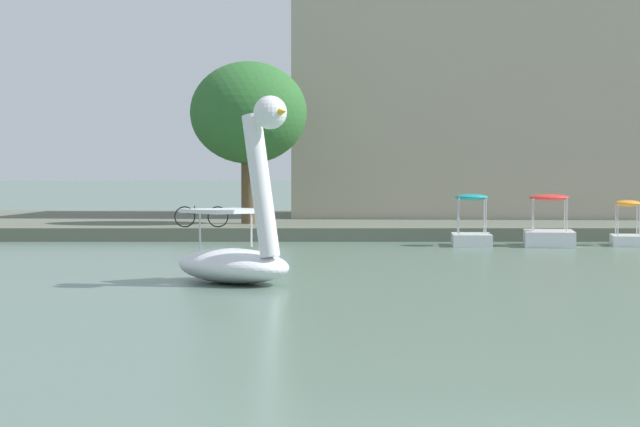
# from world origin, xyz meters

# --- Properties ---
(shore_bank_far) EXTENTS (145.85, 18.92, 0.44)m
(shore_bank_far) POSITION_xyz_m (0.00, 40.88, 0.22)
(shore_bank_far) COLOR #5B6051
(shore_bank_far) RESTS_ON ground_plane
(swan_boat) EXTENTS (3.24, 3.41, 3.73)m
(swan_boat) POSITION_xyz_m (-3.21, 16.52, 0.77)
(swan_boat) COLOR white
(swan_boat) RESTS_ON ground_plane
(pedal_boat_teal) EXTENTS (1.30, 2.03, 1.58)m
(pedal_boat_teal) POSITION_xyz_m (3.06, 29.29, 0.46)
(pedal_boat_teal) COLOR white
(pedal_boat_teal) RESTS_ON ground_plane
(pedal_boat_red) EXTENTS (1.78, 2.51, 1.57)m
(pedal_boat_red) POSITION_xyz_m (5.40, 29.21, 0.45)
(pedal_boat_red) COLOR white
(pedal_boat_red) RESTS_ON ground_plane
(pedal_boat_orange) EXTENTS (1.21, 1.88, 1.39)m
(pedal_boat_orange) POSITION_xyz_m (7.83, 29.42, 0.43)
(pedal_boat_orange) COLOR white
(pedal_boat_orange) RESTS_ON ground_plane
(tree_broadleaf_right) EXTENTS (5.37, 5.30, 5.68)m
(tree_broadleaf_right) POSITION_xyz_m (-4.06, 35.08, 4.29)
(tree_broadleaf_right) COLOR brown
(tree_broadleaf_right) RESTS_ON shore_bank_far
(bicycle_parked) EXTENTS (1.78, 0.10, 0.70)m
(bicycle_parked) POSITION_xyz_m (-5.44, 32.11, 0.79)
(bicycle_parked) COLOR black
(bicycle_parked) RESTS_ON shore_bank_far
(apartment_block) EXTENTS (23.00, 10.64, 10.93)m
(apartment_block) POSITION_xyz_m (8.84, 42.93, 5.90)
(apartment_block) COLOR #B2A893
(apartment_block) RESTS_ON shore_bank_far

